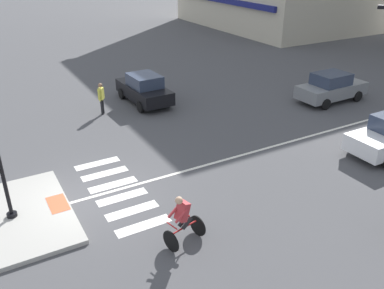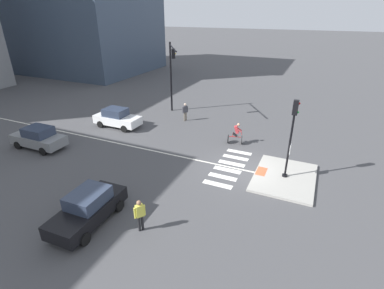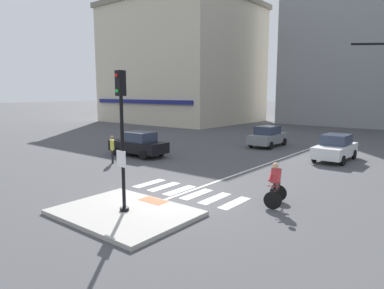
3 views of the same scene
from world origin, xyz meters
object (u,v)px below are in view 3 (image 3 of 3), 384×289
(car_white_eastbound_far, at_px, (335,148))
(car_black_cross_left, at_px, (139,144))
(car_grey_westbound_distant, at_px, (268,136))
(signal_pole, at_px, (122,128))
(cyclist, at_px, (276,183))
(pedestrian_at_curb_left, at_px, (112,147))

(car_white_eastbound_far, bearing_deg, car_black_cross_left, -148.45)
(car_grey_westbound_distant, bearing_deg, car_white_eastbound_far, -23.90)
(signal_pole, xyz_separation_m, cyclist, (3.68, 4.21, -2.17))
(car_white_eastbound_far, distance_m, pedestrian_at_curb_left, 13.85)
(car_black_cross_left, xyz_separation_m, pedestrian_at_curb_left, (0.51, -2.60, 0.17))
(pedestrian_at_curb_left, bearing_deg, car_black_cross_left, 100.99)
(signal_pole, xyz_separation_m, car_black_cross_left, (-7.99, 8.07, -2.23))
(car_white_eastbound_far, height_order, cyclist, cyclist)
(car_grey_westbound_distant, distance_m, cyclist, 14.75)
(car_white_eastbound_far, relative_size, pedestrian_at_curb_left, 2.46)
(car_black_cross_left, distance_m, cyclist, 12.30)
(signal_pole, bearing_deg, cyclist, 48.78)
(car_grey_westbound_distant, height_order, pedestrian_at_curb_left, pedestrian_at_curb_left)
(signal_pole, bearing_deg, car_black_cross_left, 134.72)
(car_grey_westbound_distant, xyz_separation_m, cyclist, (6.74, -13.11, 0.06))
(car_white_eastbound_far, distance_m, cyclist, 10.54)
(car_white_eastbound_far, xyz_separation_m, cyclist, (0.86, -10.51, 0.06))
(pedestrian_at_curb_left, bearing_deg, car_grey_westbound_distant, 69.53)
(car_black_cross_left, height_order, car_white_eastbound_far, same)
(cyclist, relative_size, pedestrian_at_curb_left, 1.01)
(signal_pole, height_order, car_black_cross_left, signal_pole)
(car_grey_westbound_distant, relative_size, cyclist, 2.46)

